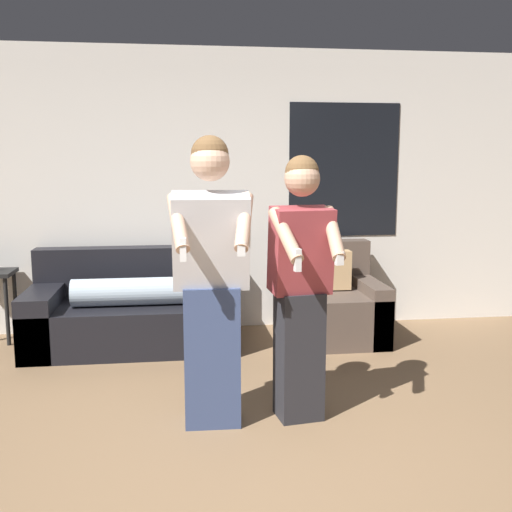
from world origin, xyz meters
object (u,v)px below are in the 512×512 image
couch (132,312)px  armchair (331,306)px  person_left (211,282)px  person_right (301,286)px

couch → armchair: armchair is taller
person_left → person_right: person_left is taller
couch → person_right: (1.18, -1.73, 0.58)m
armchair → person_left: size_ratio=0.50×
armchair → person_right: (-0.65, -1.70, 0.57)m
couch → armchair: bearing=-0.9°
armchair → person_right: person_right is taller
armchair → person_right: 1.90m
couch → person_right: 2.17m
couch → armchair: 1.82m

